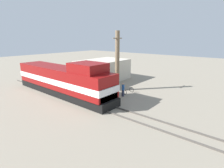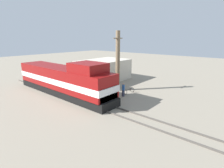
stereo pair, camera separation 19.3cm
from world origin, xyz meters
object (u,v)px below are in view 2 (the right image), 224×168
object	(u,v)px
utility_pole	(118,61)
person_bystander	(123,89)
bicycle	(129,91)
vendor_umbrella	(108,75)
billboard_sign	(103,68)
locomotive	(65,80)

from	to	relation	value
utility_pole	person_bystander	size ratio (longest dim) A/B	4.62
utility_pole	bicycle	size ratio (longest dim) A/B	5.03
utility_pole	vendor_umbrella	bearing A→B (deg)	112.91
utility_pole	billboard_sign	distance (m)	5.61
locomotive	vendor_umbrella	world-z (taller)	locomotive
locomotive	billboard_sign	bearing A→B (deg)	5.95
billboard_sign	bicycle	world-z (taller)	billboard_sign
vendor_umbrella	person_bystander	distance (m)	3.80
utility_pole	person_bystander	world-z (taller)	utility_pole
vendor_umbrella	utility_pole	bearing A→B (deg)	-67.09
billboard_sign	locomotive	bearing A→B (deg)	-174.05
locomotive	utility_pole	xyz separation A→B (m)	(5.76, -4.04, 2.14)
locomotive	utility_pole	distance (m)	7.35
billboard_sign	bicycle	size ratio (longest dim) A/B	1.91
utility_pole	billboard_sign	world-z (taller)	utility_pole
billboard_sign	bicycle	xyz separation A→B (m)	(-2.37, -6.87, -1.96)
locomotive	person_bystander	xyz separation A→B (m)	(4.19, -6.21, -0.95)
billboard_sign	person_bystander	bearing A→B (deg)	-118.10
locomotive	billboard_sign	xyz separation A→B (m)	(7.95, 0.83, 0.43)
locomotive	vendor_umbrella	bearing A→B (deg)	-27.73
locomotive	billboard_sign	size ratio (longest dim) A/B	5.54
utility_pole	bicycle	bearing A→B (deg)	-95.05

